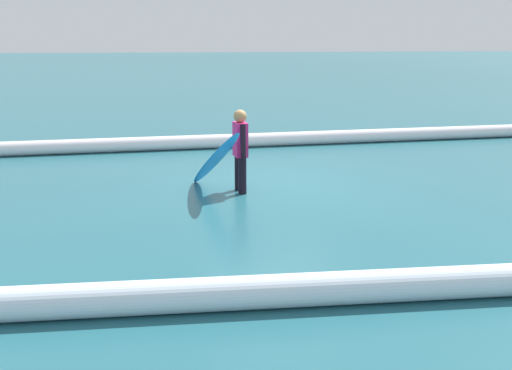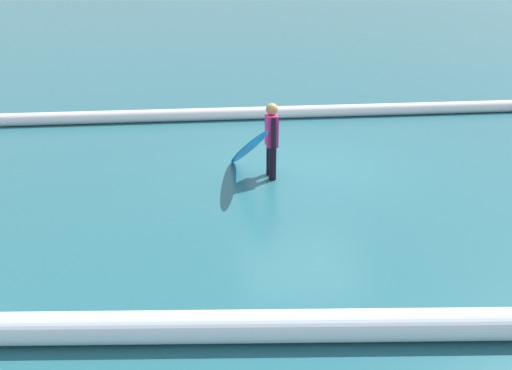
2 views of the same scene
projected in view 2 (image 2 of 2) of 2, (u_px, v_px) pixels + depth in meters
The scene contains 5 objects.
ground_plane at pixel (304, 165), 10.30m from camera, with size 193.06×193.06×0.00m, color #225D68.
surfer at pixel (272, 137), 9.37m from camera, with size 0.23×0.61×1.42m.
surfboard at pixel (248, 148), 9.38m from camera, with size 0.84×1.90×1.21m.
wave_crest_foreground at pixel (227, 114), 13.56m from camera, with size 0.33×0.33×25.50m, color white.
wave_crest_midground at pixel (460, 324), 5.25m from camera, with size 0.34×0.34×18.00m, color white.
Camera 2 is at (1.49, 9.64, 3.46)m, focal length 35.69 mm.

